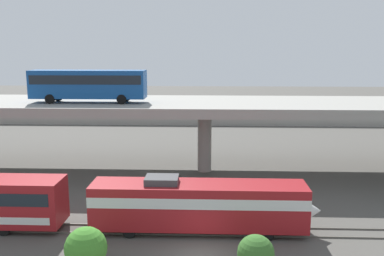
{
  "coord_description": "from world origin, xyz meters",
  "views": [
    {
      "loc": [
        0.47,
        -25.57,
        13.29
      ],
      "look_at": [
        -1.44,
        21.4,
        4.56
      ],
      "focal_mm": 39.76,
      "sensor_mm": 36.0,
      "label": 1
    }
  ],
  "objects_px": {
    "train_locomotive": "(209,203)",
    "transit_bus_on_overpass": "(88,83)",
    "parked_car_0": "(161,106)",
    "parked_car_4": "(137,108)",
    "parked_car_2": "(229,108)",
    "parked_car_3": "(357,106)",
    "parked_car_1": "(325,108)"
  },
  "relations": [
    {
      "from": "train_locomotive",
      "to": "transit_bus_on_overpass",
      "type": "relative_size",
      "value": 1.4
    },
    {
      "from": "parked_car_1",
      "to": "train_locomotive",
      "type": "bearing_deg",
      "value": -113.27
    },
    {
      "from": "parked_car_2",
      "to": "parked_car_4",
      "type": "xyz_separation_m",
      "value": [
        -17.38,
        -0.89,
        -0.0
      ]
    },
    {
      "from": "parked_car_0",
      "to": "parked_car_2",
      "type": "bearing_deg",
      "value": 172.32
    },
    {
      "from": "transit_bus_on_overpass",
      "to": "parked_car_2",
      "type": "xyz_separation_m",
      "value": [
        16.49,
        35.61,
        -7.35
      ]
    },
    {
      "from": "parked_car_4",
      "to": "parked_car_0",
      "type": "bearing_deg",
      "value": -148.07
    },
    {
      "from": "parked_car_0",
      "to": "parked_car_2",
      "type": "distance_m",
      "value": 13.23
    },
    {
      "from": "train_locomotive",
      "to": "transit_bus_on_overpass",
      "type": "height_order",
      "value": "transit_bus_on_overpass"
    },
    {
      "from": "parked_car_2",
      "to": "parked_car_3",
      "type": "distance_m",
      "value": 25.46
    },
    {
      "from": "transit_bus_on_overpass",
      "to": "parked_car_0",
      "type": "bearing_deg",
      "value": 84.84
    },
    {
      "from": "parked_car_0",
      "to": "parked_car_3",
      "type": "height_order",
      "value": "same"
    },
    {
      "from": "parked_car_3",
      "to": "parked_car_2",
      "type": "bearing_deg",
      "value": 9.01
    },
    {
      "from": "parked_car_4",
      "to": "parked_car_1",
      "type": "bearing_deg",
      "value": -178.51
    },
    {
      "from": "train_locomotive",
      "to": "parked_car_0",
      "type": "relative_size",
      "value": 3.9
    },
    {
      "from": "parked_car_3",
      "to": "parked_car_4",
      "type": "xyz_separation_m",
      "value": [
        -42.52,
        -4.88,
        -0.0
      ]
    },
    {
      "from": "parked_car_0",
      "to": "parked_car_2",
      "type": "height_order",
      "value": "same"
    },
    {
      "from": "transit_bus_on_overpass",
      "to": "parked_car_4",
      "type": "height_order",
      "value": "transit_bus_on_overpass"
    },
    {
      "from": "parked_car_0",
      "to": "parked_car_4",
      "type": "distance_m",
      "value": 5.02
    },
    {
      "from": "parked_car_1",
      "to": "parked_car_2",
      "type": "bearing_deg",
      "value": -179.91
    },
    {
      "from": "parked_car_0",
      "to": "parked_car_2",
      "type": "relative_size",
      "value": 1.01
    },
    {
      "from": "transit_bus_on_overpass",
      "to": "parked_car_3",
      "type": "xyz_separation_m",
      "value": [
        41.63,
        39.6,
        -7.35
      ]
    },
    {
      "from": "train_locomotive",
      "to": "parked_car_2",
      "type": "relative_size",
      "value": 3.92
    },
    {
      "from": "transit_bus_on_overpass",
      "to": "parked_car_1",
      "type": "relative_size",
      "value": 2.58
    },
    {
      "from": "parked_car_2",
      "to": "parked_car_4",
      "type": "bearing_deg",
      "value": 2.93
    },
    {
      "from": "transit_bus_on_overpass",
      "to": "parked_car_3",
      "type": "bearing_deg",
      "value": 43.57
    },
    {
      "from": "parked_car_3",
      "to": "train_locomotive",
      "type": "bearing_deg",
      "value": 61.85
    },
    {
      "from": "parked_car_3",
      "to": "parked_car_0",
      "type": "bearing_deg",
      "value": 3.32
    },
    {
      "from": "parked_car_2",
      "to": "parked_car_3",
      "type": "bearing_deg",
      "value": -170.99
    },
    {
      "from": "parked_car_3",
      "to": "parked_car_4",
      "type": "distance_m",
      "value": 42.8
    },
    {
      "from": "parked_car_1",
      "to": "parked_car_4",
      "type": "bearing_deg",
      "value": -178.51
    },
    {
      "from": "transit_bus_on_overpass",
      "to": "parked_car_4",
      "type": "distance_m",
      "value": 35.51
    },
    {
      "from": "train_locomotive",
      "to": "transit_bus_on_overpass",
      "type": "distance_m",
      "value": 20.71
    }
  ]
}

